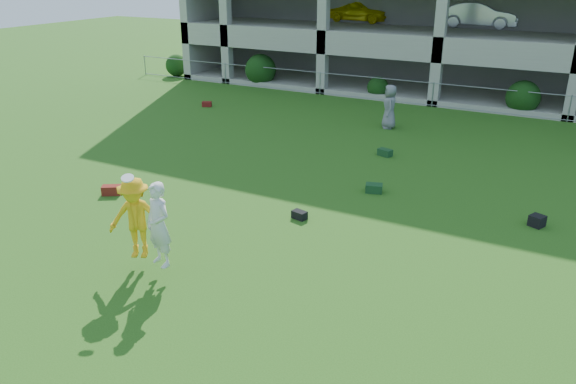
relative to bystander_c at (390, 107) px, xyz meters
The scene contains 11 objects.
ground 14.43m from the bystander_c, 87.38° to the right, with size 100.00×100.00×0.00m, color #235114.
bystander_c is the anchor object (origin of this frame).
bag_red_a 12.13m from the bystander_c, 114.45° to the right, with size 0.55×0.30×0.28m, color #601D10.
bag_black_b 9.97m from the bystander_c, 85.47° to the right, with size 0.40×0.25×0.22m, color black.
bag_green_c 7.43m from the bystander_c, 74.86° to the right, with size 0.50×0.35×0.26m, color #123218.
crate_d 9.91m from the bystander_c, 48.29° to the right, with size 0.35×0.35×0.30m, color black.
bag_red_f 9.10m from the bystander_c, behind, with size 0.45×0.28×0.24m, color #56100E.
bag_green_g 3.87m from the bystander_c, 73.34° to the right, with size 0.50×0.30×0.25m, color #143413.
frisbee_contest 14.03m from the bystander_c, 94.32° to the right, with size 1.84×1.15×2.09m.
fence 4.67m from the bystander_c, 81.90° to the left, with size 36.06×0.06×1.20m.
shrub_row 7.49m from the bystander_c, 45.37° to the left, with size 34.38×2.52×3.50m.
Camera 1 is at (6.38, -7.99, 6.48)m, focal length 35.00 mm.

